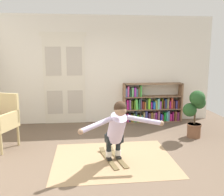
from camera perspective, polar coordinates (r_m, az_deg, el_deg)
name	(u,v)px	position (r m, az deg, el deg)	size (l,w,h in m)	color
ground_plane	(117,159)	(4.70, 1.11, -13.80)	(7.20, 7.20, 0.00)	brown
back_wall	(104,70)	(6.89, -1.75, 6.44)	(6.00, 0.10, 2.90)	silver
double_door	(64,79)	(6.84, -10.82, 4.39)	(1.22, 0.05, 2.45)	silver
rug	(113,159)	(4.68, 0.32, -13.83)	(2.17, 1.72, 0.01)	#9F7F5B
bookshelf	(150,106)	(7.04, 8.77, -1.81)	(1.65, 0.30, 1.09)	#826147
wicker_chair	(0,120)	(5.54, -24.20, -4.56)	(0.78, 0.78, 1.10)	tan
potted_plant	(195,110)	(5.89, 18.46, -2.66)	(0.49, 0.42, 1.10)	brown
skis_pair	(113,158)	(4.70, 0.18, -13.47)	(0.46, 0.94, 0.07)	brown
person_skier	(117,127)	(4.28, 1.16, -6.67)	(1.45, 0.78, 1.07)	white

